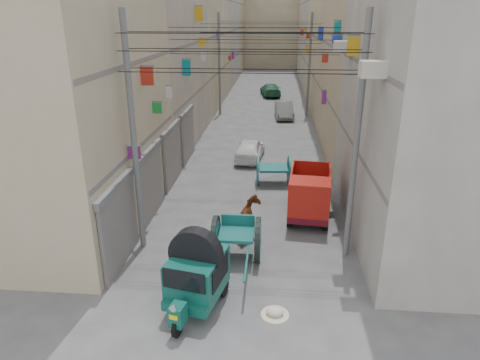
# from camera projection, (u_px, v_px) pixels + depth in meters

# --- Properties ---
(building_row_left) EXTENTS (8.00, 62.00, 14.00)m
(building_row_left) POSITION_uv_depth(u_px,v_px,m) (180.00, 31.00, 39.66)
(building_row_left) COLOR tan
(building_row_left) RESTS_ON ground
(building_row_right) EXTENTS (8.00, 62.00, 14.00)m
(building_row_right) POSITION_uv_depth(u_px,v_px,m) (356.00, 31.00, 38.41)
(building_row_right) COLOR #A29E98
(building_row_right) RESTS_ON ground
(end_cap_building) EXTENTS (22.00, 10.00, 13.00)m
(end_cap_building) POSITION_uv_depth(u_px,v_px,m) (272.00, 24.00, 68.65)
(end_cap_building) COLOR #B7AE90
(end_cap_building) RESTS_ON ground
(shutters_left) EXTENTS (0.18, 14.40, 2.88)m
(shutters_left) POSITION_uv_depth(u_px,v_px,m) (163.00, 166.00, 19.05)
(shutters_left) COLOR #535359
(shutters_left) RESTS_ON ground
(signboards) EXTENTS (8.22, 40.52, 5.67)m
(signboards) POSITION_uv_depth(u_px,v_px,m) (261.00, 85.00, 28.53)
(signboards) COLOR #A92416
(signboards) RESTS_ON ground
(ac_units) EXTENTS (0.70, 6.55, 3.35)m
(ac_units) POSITION_uv_depth(u_px,v_px,m) (360.00, 27.00, 13.80)
(ac_units) COLOR #B6B1A3
(ac_units) RESTS_ON ground
(utility_poles) EXTENTS (7.40, 22.20, 8.00)m
(utility_poles) POSITION_uv_depth(u_px,v_px,m) (258.00, 87.00, 24.00)
(utility_poles) COLOR #5A5A5C
(utility_poles) RESTS_ON ground
(overhead_cables) EXTENTS (7.40, 22.52, 1.12)m
(overhead_cables) POSITION_uv_depth(u_px,v_px,m) (256.00, 38.00, 20.58)
(overhead_cables) COLOR black
(overhead_cables) RESTS_ON ground
(auto_rickshaw) EXTENTS (1.86, 2.71, 1.84)m
(auto_rickshaw) POSITION_uv_depth(u_px,v_px,m) (196.00, 272.00, 11.92)
(auto_rickshaw) COLOR black
(auto_rickshaw) RESTS_ON ground
(tonga_cart) EXTENTS (1.67, 3.41, 1.54)m
(tonga_cart) POSITION_uv_depth(u_px,v_px,m) (237.00, 238.00, 14.33)
(tonga_cart) COLOR black
(tonga_cart) RESTS_ON ground
(mini_truck) EXTENTS (1.92, 3.69, 2.00)m
(mini_truck) POSITION_uv_depth(u_px,v_px,m) (309.00, 198.00, 17.09)
(mini_truck) COLOR black
(mini_truck) RESTS_ON ground
(second_cart) EXTENTS (1.71, 1.54, 1.42)m
(second_cart) POSITION_uv_depth(u_px,v_px,m) (273.00, 169.00, 20.83)
(second_cart) COLOR #145857
(second_cart) RESTS_ON ground
(feed_sack) EXTENTS (0.49, 0.39, 0.25)m
(feed_sack) POSITION_uv_depth(u_px,v_px,m) (275.00, 311.00, 11.84)
(feed_sack) COLOR beige
(feed_sack) RESTS_ON ground
(horse) EXTENTS (0.82, 1.70, 1.42)m
(horse) POSITION_uv_depth(u_px,v_px,m) (249.00, 219.00, 15.87)
(horse) COLOR brown
(horse) RESTS_ON ground
(distant_car_white) EXTENTS (1.74, 3.69, 1.22)m
(distant_car_white) POSITION_uv_depth(u_px,v_px,m) (250.00, 149.00, 24.50)
(distant_car_white) COLOR white
(distant_car_white) RESTS_ON ground
(distant_car_grey) EXTENTS (1.59, 3.91, 1.26)m
(distant_car_grey) POSITION_uv_depth(u_px,v_px,m) (284.00, 110.00, 34.54)
(distant_car_grey) COLOR #585E5A
(distant_car_grey) RESTS_ON ground
(distant_car_green) EXTENTS (2.39, 4.54, 1.25)m
(distant_car_green) POSITION_uv_depth(u_px,v_px,m) (270.00, 90.00, 43.95)
(distant_car_green) COLOR #205F40
(distant_car_green) RESTS_ON ground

